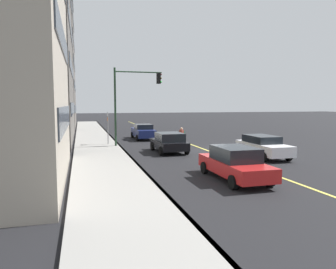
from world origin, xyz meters
The scene contains 13 objects.
ground centered at (0.00, 0.00, 0.00)m, with size 200.00×200.00×0.00m, color black.
sidewalk_slab centered at (0.00, 7.85, 0.07)m, with size 80.00×3.60×0.15m, color gray.
curb_edge centered at (0.00, 6.13, 0.07)m, with size 80.00×0.16×0.15m, color slate.
lane_stripe_center centered at (0.00, 0.00, 0.01)m, with size 80.00×0.16×0.01m, color #D8CC4C.
building_midblock centered at (10.18, 14.15, 12.60)m, with size 17.62×8.67×25.20m.
building_glass_right centered at (30.34, 16.15, 11.41)m, with size 17.79×12.66×22.82m.
car_red centered at (-9.19, 2.33, 0.78)m, with size 4.69×1.93×1.53m.
car_black centered at (-0.36, 3.00, 0.75)m, with size 4.04×2.06×1.43m.
car_white centered at (-4.10, -2.33, 0.75)m, with size 4.42×1.91×1.42m.
car_navy centered at (8.58, 3.17, 0.76)m, with size 4.68×1.89×1.50m.
pedestrian_with_backpack centered at (2.37, 1.16, 0.91)m, with size 0.42×0.44×1.58m.
traffic_light_mast centered at (3.19, 5.07, 4.30)m, with size 0.28×3.90×6.33m.
street_sign_post centered at (4.46, 6.96, 1.65)m, with size 0.60×0.08×2.79m.
Camera 1 is at (-22.29, 9.15, 3.50)m, focal length 33.97 mm.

